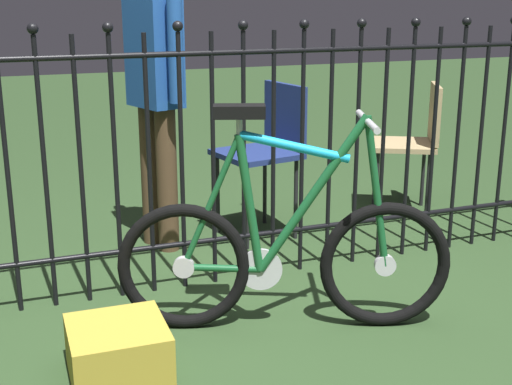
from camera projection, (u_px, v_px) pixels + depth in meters
ground_plane at (255, 333)px, 2.88m from camera, size 20.00×20.00×0.00m
iron_fence at (197, 152)px, 3.19m from camera, size 4.54×0.07×1.31m
bicycle at (284, 254)px, 2.86m from camera, size 1.31×0.55×0.94m
chair_navy at (268, 143)px, 3.94m from camera, size 0.48×0.47×0.86m
chair_tan at (416, 136)px, 4.33m from camera, size 0.52×0.52×0.81m
person_visitor at (155, 80)px, 3.63m from camera, size 0.27×0.45×1.54m
display_crate at (118, 351)px, 2.54m from camera, size 0.35×0.35×0.20m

